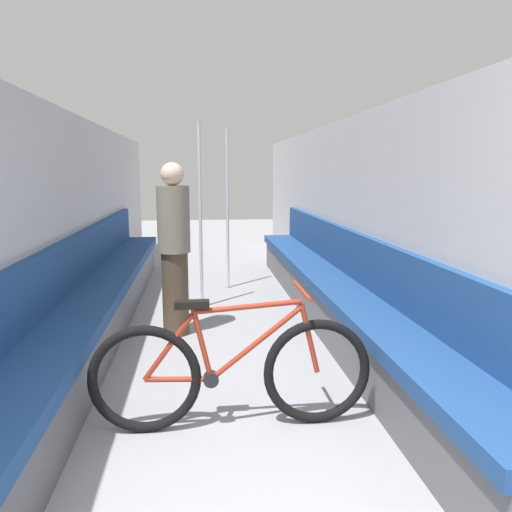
% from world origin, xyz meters
% --- Properties ---
extents(wall_left, '(0.10, 11.06, 2.08)m').
position_xyz_m(wall_left, '(-1.40, 3.93, 1.04)').
color(wall_left, '#B2B2B7').
rests_on(wall_left, ground).
extents(wall_right, '(0.10, 11.06, 2.08)m').
position_xyz_m(wall_right, '(1.40, 3.93, 1.04)').
color(wall_right, '#B2B2B7').
rests_on(wall_right, ground).
extents(bench_seat_row_left, '(0.49, 6.51, 0.95)m').
position_xyz_m(bench_seat_row_left, '(-1.14, 3.87, 0.32)').
color(bench_seat_row_left, '#5B5B60').
rests_on(bench_seat_row_left, ground).
extents(bench_seat_row_right, '(0.49, 6.51, 0.95)m').
position_xyz_m(bench_seat_row_right, '(1.14, 3.87, 0.32)').
color(bench_seat_row_right, '#5B5B60').
rests_on(bench_seat_row_right, ground).
extents(bicycle, '(1.68, 0.46, 0.85)m').
position_xyz_m(bicycle, '(-0.00, 1.93, 0.35)').
color(bicycle, black).
rests_on(bicycle, ground).
extents(grab_pole_near, '(0.08, 0.08, 2.06)m').
position_xyz_m(grab_pole_near, '(0.19, 5.61, 1.00)').
color(grab_pole_near, gray).
rests_on(grab_pole_near, ground).
extents(grab_pole_far, '(0.08, 0.08, 2.06)m').
position_xyz_m(grab_pole_far, '(-0.17, 4.68, 1.00)').
color(grab_pole_far, gray).
rests_on(grab_pole_far, ground).
extents(passenger_standing, '(0.30, 0.30, 1.61)m').
position_xyz_m(passenger_standing, '(-0.42, 3.75, 0.83)').
color(passenger_standing, '#473828').
rests_on(passenger_standing, ground).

